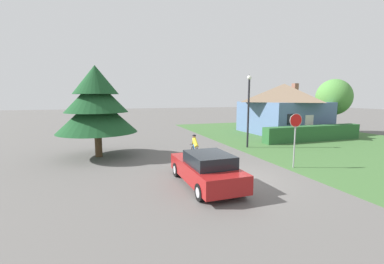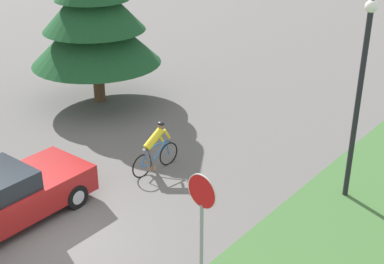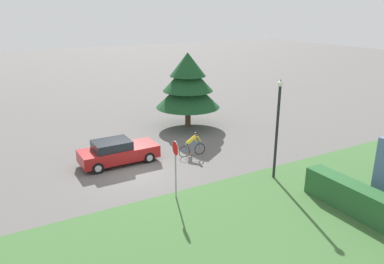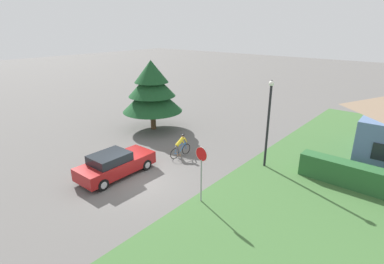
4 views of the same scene
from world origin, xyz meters
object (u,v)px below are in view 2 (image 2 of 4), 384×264
Objects in this scene: sedan_left_lane at (1,199)px; cyclist at (155,148)px; street_lamp at (360,86)px; conifer_tall_near at (94,16)px; stop_sign at (202,214)px.

cyclist is (1.02, 4.20, 0.02)m from sedan_left_lane.
street_lamp reaches higher than cyclist.
conifer_tall_near is at bearing 68.17° from cyclist.
street_lamp is at bearing -60.53° from cyclist.
sedan_left_lane is at bearing 15.87° from stop_sign.
cyclist is 6.37m from conifer_tall_near.
cyclist is at bearing -14.38° from sedan_left_lane.
sedan_left_lane is at bearing -58.15° from conifer_tall_near.
street_lamp reaches higher than stop_sign.
stop_sign is at bearing -95.71° from street_lamp.
stop_sign is at bearing -79.78° from sedan_left_lane.
conifer_tall_near reaches higher than cyclist.
street_lamp reaches higher than sedan_left_lane.
stop_sign is 0.54× the size of street_lamp.
conifer_tall_near reaches higher than street_lamp.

